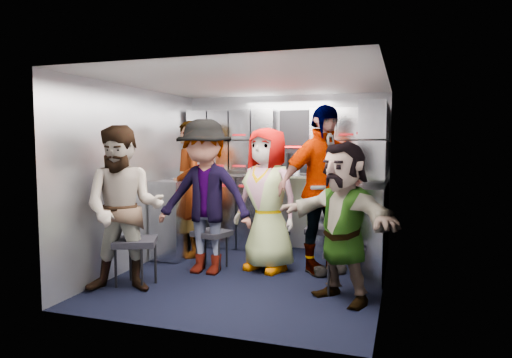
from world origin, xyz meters
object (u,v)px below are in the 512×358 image
(attendant_arc_d, at_px, (322,189))
(attendant_arc_a, at_px, (124,209))
(jump_seat_mid_right, at_px, (324,232))
(attendant_arc_b, at_px, (205,197))
(attendant_arc_e, at_px, (343,222))
(jump_seat_near_left, at_px, (135,244))
(jump_seat_center, at_px, (271,235))
(attendant_standing, at_px, (189,189))
(jump_seat_mid_left, at_px, (212,235))
(jump_seat_near_right, at_px, (345,256))
(attendant_arc_c, at_px, (267,199))

(attendant_arc_d, bearing_deg, attendant_arc_a, 172.43)
(jump_seat_mid_right, bearing_deg, attendant_arc_b, -153.57)
(jump_seat_mid_right, height_order, attendant_arc_e, attendant_arc_e)
(jump_seat_near_left, distance_m, jump_seat_center, 1.60)
(jump_seat_center, distance_m, attendant_standing, 1.26)
(jump_seat_center, bearing_deg, jump_seat_near_left, -133.75)
(attendant_arc_a, bearing_deg, jump_seat_mid_left, 43.87)
(attendant_arc_d, xyz_separation_m, attendant_arc_e, (0.35, -0.86, -0.20))
(attendant_arc_d, distance_m, attendant_arc_e, 0.95)
(attendant_arc_b, relative_size, attendant_arc_d, 0.91)
(jump_seat_mid_right, xyz_separation_m, attendant_standing, (-1.75, 0.03, 0.44))
(jump_seat_center, bearing_deg, jump_seat_mid_right, 9.27)
(jump_seat_center, height_order, attendant_standing, attendant_standing)
(jump_seat_center, distance_m, attendant_arc_a, 1.80)
(attendant_arc_a, relative_size, attendant_arc_e, 1.10)
(attendant_arc_a, distance_m, attendant_arc_b, 0.96)
(jump_seat_near_left, relative_size, attendant_arc_a, 0.33)
(jump_seat_near_left, distance_m, jump_seat_near_right, 2.10)
(jump_seat_near_left, distance_m, jump_seat_mid_left, 0.96)
(jump_seat_center, distance_m, attendant_arc_c, 0.49)
(jump_seat_center, height_order, jump_seat_mid_right, jump_seat_mid_right)
(jump_seat_near_right, distance_m, attendant_arc_d, 0.95)
(attendant_arc_e, bearing_deg, jump_seat_near_right, 123.93)
(jump_seat_mid_left, height_order, attendant_standing, attendant_standing)
(jump_seat_near_left, height_order, jump_seat_near_right, jump_seat_near_left)
(jump_seat_near_right, relative_size, attendant_arc_e, 0.29)
(jump_seat_center, xyz_separation_m, attendant_arc_b, (-0.62, -0.51, 0.50))
(jump_seat_near_right, distance_m, attendant_arc_c, 1.20)
(jump_seat_near_right, distance_m, attendant_arc_a, 2.19)
(jump_seat_mid_right, relative_size, attendant_arc_a, 0.29)
(jump_seat_center, xyz_separation_m, attendant_arc_a, (-1.11, -1.34, 0.45))
(attendant_arc_b, bearing_deg, jump_seat_mid_right, 26.46)
(jump_seat_near_left, height_order, jump_seat_mid_right, jump_seat_near_left)
(jump_seat_center, xyz_separation_m, jump_seat_mid_right, (0.61, 0.10, 0.06))
(jump_seat_near_right, height_order, attendant_arc_e, attendant_arc_e)
(jump_seat_center, xyz_separation_m, attendant_arc_d, (0.61, -0.08, 0.58))
(attendant_arc_d, bearing_deg, jump_seat_near_left, 168.33)
(jump_seat_near_right, xyz_separation_m, attendant_arc_b, (-1.58, 0.25, 0.48))
(attendant_standing, relative_size, attendant_arc_c, 1.06)
(jump_seat_near_left, bearing_deg, attendant_arc_a, -90.00)
(attendant_arc_b, bearing_deg, jump_seat_near_left, -126.95)
(jump_seat_near_left, bearing_deg, attendant_arc_c, 41.42)
(jump_seat_near_left, bearing_deg, jump_seat_mid_left, 59.53)
(jump_seat_mid_right, distance_m, attendant_arc_a, 2.27)
(attendant_arc_e, bearing_deg, jump_seat_mid_right, 142.21)
(attendant_arc_c, xyz_separation_m, attendant_arc_d, (0.61, 0.10, 0.12))
(jump_seat_mid_left, distance_m, jump_seat_mid_right, 1.31)
(jump_seat_mid_right, relative_size, attendant_standing, 0.28)
(attendant_arc_e, bearing_deg, attendant_arc_b, -161.37)
(attendant_standing, bearing_deg, jump_seat_near_left, -34.44)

